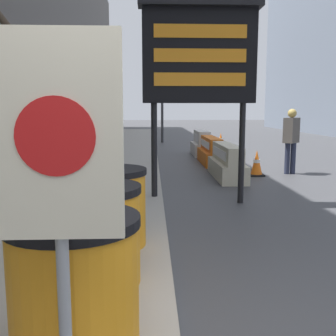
{
  "coord_description": "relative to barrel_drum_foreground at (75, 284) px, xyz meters",
  "views": [
    {
      "loc": [
        -0.18,
        -1.86,
        1.56
      ],
      "look_at": [
        0.15,
        5.98,
        0.4
      ],
      "focal_mm": 42.0,
      "sensor_mm": 36.0,
      "label": 1
    }
  ],
  "objects": [
    {
      "name": "jersey_barrier_cream",
      "position": [
        2.19,
        6.7,
        -0.2
      ],
      "size": [
        0.58,
        2.09,
        0.78
      ],
      "color": "beige",
      "rests_on": "ground_plane"
    },
    {
      "name": "warning_sign",
      "position": [
        0.05,
        -0.5,
        0.79
      ],
      "size": [
        0.58,
        0.08,
        1.78
      ],
      "color": "gray",
      "rests_on": "sidewalk_left"
    },
    {
      "name": "barrel_drum_back",
      "position": [
        0.01,
        1.87,
        0.0
      ],
      "size": [
        0.79,
        0.79,
        0.83
      ],
      "color": "orange",
      "rests_on": "sidewalk_left"
    },
    {
      "name": "barrel_drum_middle",
      "position": [
        -0.02,
        0.94,
        0.0
      ],
      "size": [
        0.79,
        0.79,
        0.83
      ],
      "color": "orange",
      "rests_on": "sidewalk_left"
    },
    {
      "name": "traffic_cone_mid",
      "position": [
        3.34,
        14.03,
        -0.24
      ],
      "size": [
        0.35,
        0.35,
        0.62
      ],
      "color": "black",
      "rests_on": "ground_plane"
    },
    {
      "name": "barrel_drum_foreground",
      "position": [
        0.0,
        0.0,
        0.0
      ],
      "size": [
        0.79,
        0.79,
        0.83
      ],
      "color": "orange",
      "rests_on": "sidewalk_left"
    },
    {
      "name": "bare_tree",
      "position": [
        -2.58,
        6.11,
        1.15
      ],
      "size": [
        1.13,
        1.9,
        3.5
      ],
      "color": "#4C3D2D",
      "rests_on": "sidewalk_left"
    },
    {
      "name": "traffic_light_near_curb",
      "position": [
        0.97,
        16.74,
        2.71
      ],
      "size": [
        0.28,
        0.45,
        4.52
      ],
      "color": "#2D2D30",
      "rests_on": "ground_plane"
    },
    {
      "name": "jersey_barrier_orange_near",
      "position": [
        2.19,
        9.15,
        -0.2
      ],
      "size": [
        0.57,
        2.06,
        0.78
      ],
      "color": "orange",
      "rests_on": "ground_plane"
    },
    {
      "name": "jersey_barrier_white",
      "position": [
        2.19,
        11.36,
        -0.17
      ],
      "size": [
        0.62,
        1.71,
        0.85
      ],
      "color": "silver",
      "rests_on": "ground_plane"
    },
    {
      "name": "traffic_cone_near",
      "position": [
        2.96,
        6.97,
        -0.24
      ],
      "size": [
        0.34,
        0.34,
        0.61
      ],
      "color": "black",
      "rests_on": "ground_plane"
    },
    {
      "name": "pedestrian_worker",
      "position": [
        3.86,
        7.22,
        0.4
      ],
      "size": [
        0.47,
        0.47,
        1.59
      ],
      "rotation": [
        0.0,
        0.0,
        3.94
      ],
      "color": "#23283D",
      "rests_on": "ground_plane"
    },
    {
      "name": "message_board",
      "position": [
        1.23,
        4.24,
        1.87
      ],
      "size": [
        1.95,
        0.36,
        3.25
      ],
      "color": "black",
      "rests_on": "ground_plane"
    }
  ]
}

